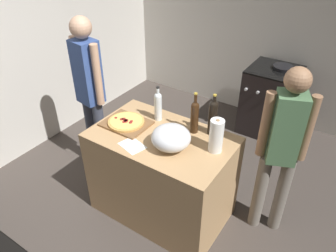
% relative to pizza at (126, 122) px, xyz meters
% --- Properties ---
extents(ground_plane, '(4.48, 3.64, 0.02)m').
position_rel_pizza_xyz_m(ground_plane, '(0.40, 0.79, -0.92)').
color(ground_plane, '#3F3833').
extents(kitchen_wall_rear, '(4.48, 0.10, 2.60)m').
position_rel_pizza_xyz_m(kitchen_wall_rear, '(0.40, 2.36, 0.39)').
color(kitchen_wall_rear, beige).
rests_on(kitchen_wall_rear, ground_plane).
extents(kitchen_wall_left, '(0.10, 3.64, 2.60)m').
position_rel_pizza_xyz_m(kitchen_wall_left, '(-1.59, 0.79, 0.39)').
color(kitchen_wall_left, beige).
rests_on(kitchen_wall_left, ground_plane).
extents(counter, '(1.22, 0.75, 0.88)m').
position_rel_pizza_xyz_m(counter, '(0.37, 0.02, -0.47)').
color(counter, tan).
rests_on(counter, ground_plane).
extents(cutting_board, '(0.40, 0.32, 0.02)m').
position_rel_pizza_xyz_m(cutting_board, '(0.00, 0.00, -0.02)').
color(cutting_board, brown).
rests_on(cutting_board, counter).
extents(pizza, '(0.33, 0.33, 0.03)m').
position_rel_pizza_xyz_m(pizza, '(0.00, 0.00, 0.00)').
color(pizza, tan).
rests_on(pizza, cutting_board).
extents(mixing_bowl, '(0.32, 0.32, 0.19)m').
position_rel_pizza_xyz_m(mixing_bowl, '(0.52, -0.06, 0.07)').
color(mixing_bowl, '#B2B2B7').
rests_on(mixing_bowl, counter).
extents(paper_towel_roll, '(0.11, 0.11, 0.29)m').
position_rel_pizza_xyz_m(paper_towel_roll, '(0.83, 0.10, 0.11)').
color(paper_towel_roll, white).
rests_on(paper_towel_roll, counter).
extents(wine_bottle_dark, '(0.08, 0.08, 0.38)m').
position_rel_pizza_xyz_m(wine_bottle_dark, '(0.70, 0.30, 0.14)').
color(wine_bottle_dark, black).
rests_on(wine_bottle_dark, counter).
extents(wine_bottle_clear, '(0.07, 0.07, 0.33)m').
position_rel_pizza_xyz_m(wine_bottle_clear, '(0.19, 0.23, 0.12)').
color(wine_bottle_clear, silver).
rests_on(wine_bottle_clear, counter).
extents(wine_bottle_amber, '(0.07, 0.07, 0.38)m').
position_rel_pizza_xyz_m(wine_bottle_amber, '(0.56, 0.24, 0.13)').
color(wine_bottle_amber, '#331E0F').
rests_on(wine_bottle_amber, counter).
extents(recipe_sheet, '(0.24, 0.20, 0.00)m').
position_rel_pizza_xyz_m(recipe_sheet, '(0.24, -0.22, -0.03)').
color(recipe_sheet, white).
rests_on(recipe_sheet, counter).
extents(stove, '(0.60, 0.63, 0.92)m').
position_rel_pizza_xyz_m(stove, '(0.72, 1.96, -0.47)').
color(stove, black).
rests_on(stove, ground_plane).
extents(person_in_stripes, '(0.40, 0.23, 1.71)m').
position_rel_pizza_xyz_m(person_in_stripes, '(-0.62, 0.18, 0.08)').
color(person_in_stripes, '#383D4C').
rests_on(person_in_stripes, ground_plane).
extents(person_in_red, '(0.37, 0.27, 1.59)m').
position_rel_pizza_xyz_m(person_in_red, '(1.27, 0.40, 0.00)').
color(person_in_red, slate).
rests_on(person_in_red, ground_plane).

